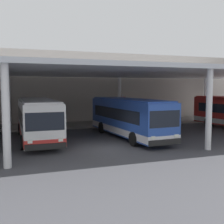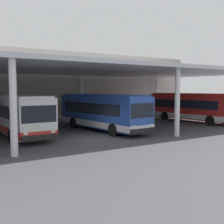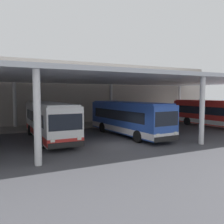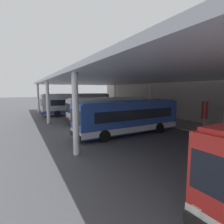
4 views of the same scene
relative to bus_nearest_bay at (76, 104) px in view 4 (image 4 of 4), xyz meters
The scene contains 8 objects.
ground_plane 13.21m from the bus_nearest_bay, 13.26° to the right, with size 200.00×200.00×0.00m, color #47474C.
platform_kerb 15.55m from the bus_nearest_bay, 34.49° to the left, with size 42.00×4.50×0.18m, color gray.
station_building_facade 17.64m from the bus_nearest_bay, 43.29° to the left, with size 48.00×1.60×8.20m, color #ADA399.
canopy_shelter 13.43m from the bus_nearest_bay, 11.10° to the left, with size 40.00×17.00×5.55m.
bus_nearest_bay is the anchor object (origin of this frame).
bus_second_bay 8.83m from the bus_nearest_bay, 11.00° to the left, with size 2.77×10.54×3.17m.
bus_middle_bay 15.78m from the bus_nearest_bay, ahead, with size 3.19×10.67×3.17m.
banner_sign 19.93m from the bus_nearest_bay, 23.47° to the left, with size 0.70×0.12×3.20m.
Camera 4 is at (17.39, -5.65, 4.18)m, focal length 29.05 mm.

